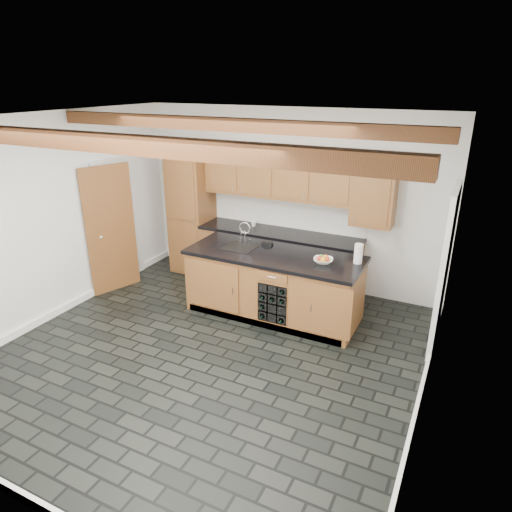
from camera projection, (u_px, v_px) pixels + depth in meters
The scene contains 10 objects.
ground at pixel (209, 353), 5.68m from camera, with size 5.00×5.00×0.00m, color black.
room_shell at pixel (221, 224), 5.60m from camera, with size 5.01×5.00×5.00m.
back_cabinetry at pixel (260, 225), 7.34m from camera, with size 3.65×0.62×2.20m.
island at pixel (274, 285), 6.45m from camera, with size 2.48×0.96×0.93m.
faucet at pixel (240, 245), 6.54m from camera, with size 0.45×0.40×0.34m.
kitchen_scale at pixel (267, 243), 6.62m from camera, with size 0.16×0.10×0.05m.
fruit_bowl at pixel (323, 261), 5.97m from camera, with size 0.25×0.25×0.06m, color white.
fruit_cluster at pixel (323, 258), 5.96m from camera, with size 0.16×0.17×0.07m.
paper_towel at pixel (358, 254), 5.93m from camera, with size 0.11×0.11×0.26m, color white.
mug at pixel (254, 224), 7.44m from camera, with size 0.09×0.09×0.08m, color white.
Camera 1 is at (2.68, -4.08, 3.20)m, focal length 32.00 mm.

